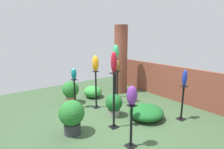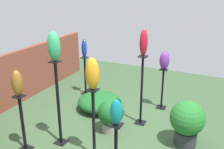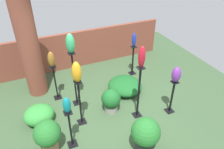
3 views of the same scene
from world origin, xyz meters
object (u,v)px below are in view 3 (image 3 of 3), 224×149
pedestal_teal (71,131)px  art_vase_bronze (51,59)px  pedestal_ruby (139,95)px  art_vase_cobalt (134,40)px  pedestal_jade (75,82)px  potted_plant_mid_right (111,100)px  art_vase_jade (70,43)px  pedestal_amber (80,105)px  pedestal_bronze (56,84)px  art_vase_violet (176,75)px  potted_plant_near_pillar (48,135)px  art_vase_teal (67,105)px  pedestal_violet (172,98)px  brick_pillar (30,49)px  potted_plant_mid_left (145,134)px  art_vase_ruby (142,57)px  pedestal_cobalt (133,62)px  art_vase_amber (77,72)px

pedestal_teal → art_vase_bronze: (0.04, 1.69, 0.78)m
pedestal_ruby → art_vase_cobalt: (0.78, 1.73, 0.53)m
pedestal_jade → potted_plant_mid_right: (0.71, -0.63, -0.35)m
art_vase_bronze → art_vase_jade: (0.42, -0.42, 0.53)m
pedestal_teal → art_vase_jade: (0.46, 1.27, 1.31)m
pedestal_amber → art_vase_bronze: size_ratio=2.79×
pedestal_bronze → art_vase_violet: bearing=-33.8°
potted_plant_mid_right → potted_plant_near_pillar: potted_plant_near_pillar is taller
art_vase_teal → pedestal_violet: bearing=0.6°
pedestal_violet → brick_pillar: bearing=143.3°
art_vase_teal → potted_plant_mid_left: (1.34, -0.71, -0.65)m
potted_plant_mid_left → art_vase_ruby: bearing=69.1°
pedestal_cobalt → art_vase_jade: bearing=-161.2°
brick_pillar → art_vase_bronze: 0.68m
brick_pillar → art_vase_teal: bearing=-80.0°
art_vase_amber → potted_plant_mid_right: 1.34m
pedestal_violet → art_vase_violet: (0.00, 0.00, 0.69)m
art_vase_bronze → pedestal_jade: bearing=-45.1°
pedestal_bronze → pedestal_violet: pedestal_bronze is taller
pedestal_ruby → art_vase_cobalt: pedestal_ruby is taller
art_vase_amber → art_vase_cobalt: bearing=33.7°
art_vase_amber → pedestal_bronze: bearing=106.2°
pedestal_violet → art_vase_cobalt: bearing=91.3°
brick_pillar → potted_plant_near_pillar: bearing=-91.6°
pedestal_bronze → pedestal_ruby: 2.21m
pedestal_amber → art_vase_bronze: bearing=106.2°
art_vase_amber → pedestal_ruby: bearing=-13.6°
potted_plant_near_pillar → pedestal_teal: bearing=-7.8°
pedestal_cobalt → potted_plant_mid_left: pedestal_cobalt is taller
pedestal_ruby → pedestal_amber: bearing=166.4°
brick_pillar → art_vase_teal: 2.24m
pedestal_bronze → potted_plant_mid_right: bearing=-42.8°
brick_pillar → pedestal_amber: 1.98m
pedestal_jade → potted_plant_near_pillar: pedestal_jade is taller
brick_pillar → art_vase_bronze: brick_pillar is taller
pedestal_bronze → potted_plant_mid_right: (1.13, -1.05, -0.10)m
art_vase_bronze → art_vase_violet: (2.48, -1.66, -0.10)m
pedestal_bronze → pedestal_jade: pedestal_jade is taller
pedestal_violet → potted_plant_mid_left: pedestal_violet is taller
art_vase_cobalt → pedestal_jade: bearing=-161.2°
pedestal_amber → pedestal_violet: pedestal_amber is taller
art_vase_bronze → potted_plant_mid_right: art_vase_bronze is taller
art_vase_ruby → potted_plant_near_pillar: bearing=-175.6°
brick_pillar → potted_plant_near_pillar: size_ratio=3.47×
pedestal_teal → pedestal_violet: 2.52m
art_vase_amber → potted_plant_near_pillar: (-0.82, -0.49, -0.99)m
pedestal_cobalt → art_vase_violet: size_ratio=2.42×
pedestal_violet → art_vase_cobalt: 2.07m
art_vase_teal → potted_plant_mid_left: 1.65m
pedestal_ruby → art_vase_jade: bearing=139.9°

